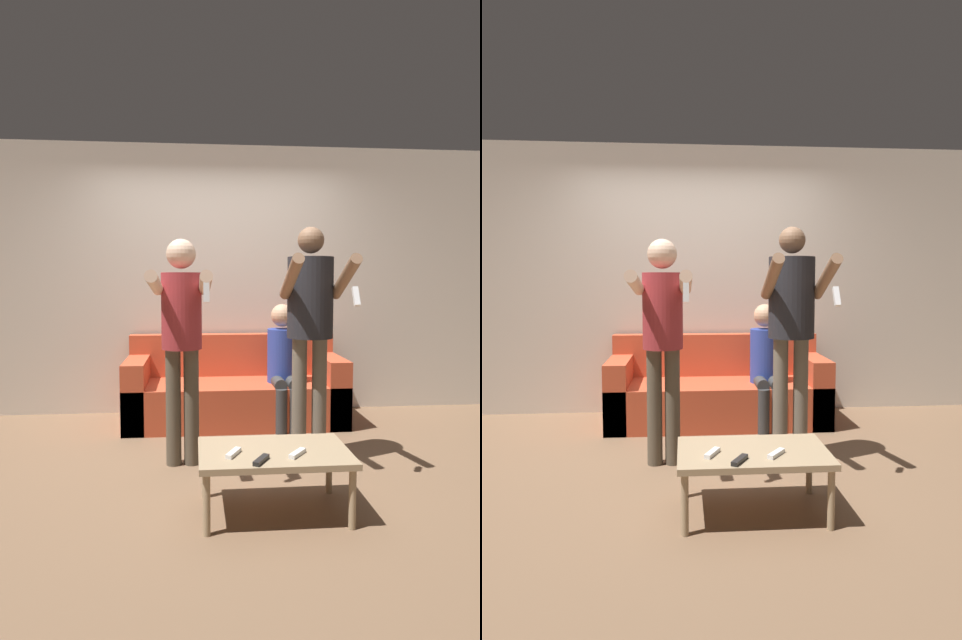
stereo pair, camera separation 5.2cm
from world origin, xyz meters
TOP-DOWN VIEW (x-y plane):
  - ground_plane at (0.00, 0.00)m, footprint 14.00×14.00m
  - wall_back at (0.00, 1.54)m, footprint 6.40×0.06m
  - couch at (0.17, 1.11)m, footprint 2.03×0.81m
  - person_standing_left at (-0.30, -0.01)m, footprint 0.41×0.76m
  - person_standing_right at (0.64, -0.00)m, footprint 0.46×0.68m
  - person_seated at (0.60, 0.93)m, footprint 0.28×0.51m
  - coffee_table at (0.24, -0.80)m, footprint 0.87×0.55m
  - remote_near at (0.14, -0.99)m, footprint 0.11×0.15m
  - remote_mid at (0.36, -0.90)m, footprint 0.12×0.14m
  - remote_far at (0.00, -0.87)m, footprint 0.10×0.15m

SIDE VIEW (x-z plane):
  - ground_plane at x=0.00m, z-range 0.00..0.00m
  - couch at x=0.17m, z-range -0.13..0.68m
  - coffee_table at x=0.24m, z-range 0.15..0.52m
  - remote_near at x=0.14m, z-range 0.37..0.40m
  - remote_mid at x=0.36m, z-range 0.37..0.40m
  - remote_far at x=0.00m, z-range 0.37..0.40m
  - person_seated at x=0.60m, z-range 0.04..1.17m
  - person_standing_left at x=-0.30m, z-range 0.20..1.84m
  - person_standing_right at x=0.64m, z-range 0.23..1.96m
  - wall_back at x=0.00m, z-range 0.00..2.70m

